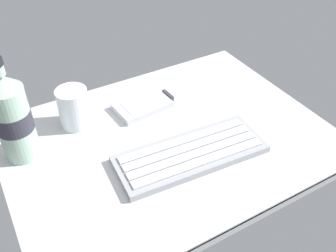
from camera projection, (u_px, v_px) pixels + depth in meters
ground_plane at (169, 142)px, 76.90cm from camera, size 64.00×48.00×2.80cm
keyboard at (191, 154)px, 71.59cm from camera, size 29.72×13.07×1.70cm
handheld_device at (145, 104)px, 83.92cm from camera, size 13.25×8.63×1.50cm
juice_cup at (74, 109)px, 77.31cm from camera, size 6.40×6.40×8.50cm
water_bottle at (12, 117)px, 67.02cm from camera, size 6.73×6.73×20.80cm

